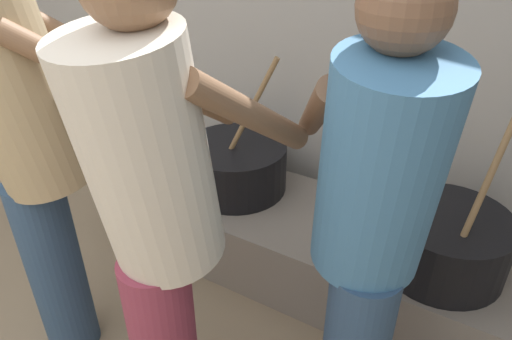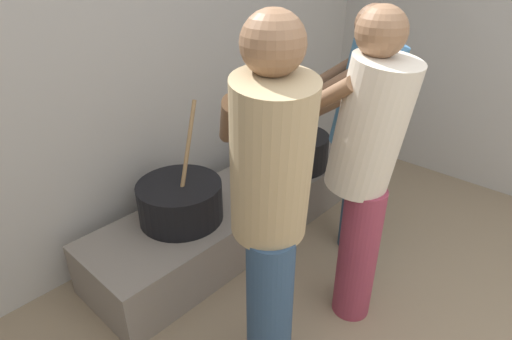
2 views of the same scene
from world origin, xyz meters
TOP-DOWN VIEW (x-y plane):
  - block_enclosure_rear at (0.00, 2.36)m, footprint 5.35×0.20m
  - hearth_ledge at (0.69, 1.84)m, footprint 2.24×0.60m
  - cooking_pot_main at (0.18, 1.87)m, footprint 0.50×0.50m
  - cooking_pot_secondary at (1.19, 1.80)m, footprint 0.48×0.48m
  - cook_in_blue_shirt at (1.04, 1.21)m, footprint 0.60×0.72m
  - cook_in_tan_shirt at (-0.03, 1.00)m, footprint 0.68×0.72m
  - cook_in_cream_shirt at (0.56, 0.93)m, footprint 0.41×0.70m

SIDE VIEW (x-z plane):
  - hearth_ledge at x=0.69m, z-range 0.00..0.34m
  - cooking_pot_main at x=0.18m, z-range 0.11..0.80m
  - cooking_pot_secondary at x=1.19m, z-range 0.11..0.81m
  - cook_in_blue_shirt at x=1.04m, z-range 0.11..1.64m
  - cook_in_cream_shirt at x=0.56m, z-range 0.11..1.71m
  - cook_in_tan_shirt at x=-0.03m, z-range 0.12..1.75m
  - block_enclosure_rear at x=0.00m, z-range 0.00..2.49m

